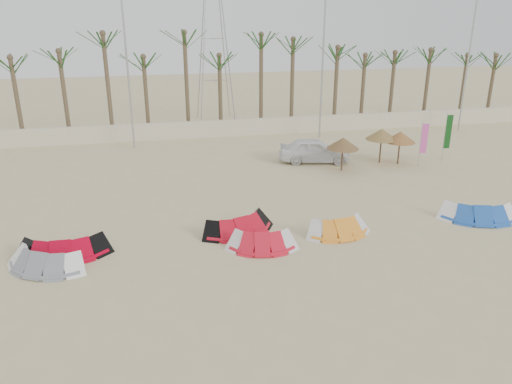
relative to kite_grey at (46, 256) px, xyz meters
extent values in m
plane|color=beige|center=(9.13, -2.97, -0.42)|extent=(120.00, 120.00, 0.00)
cube|color=beige|center=(9.13, 19.03, 0.23)|extent=(60.00, 0.30, 1.30)
cylinder|color=brown|center=(-4.87, 20.53, 2.83)|extent=(0.32, 0.32, 6.50)
ellipsoid|color=#194719|center=(-4.87, 20.53, 6.08)|extent=(4.00, 4.00, 2.40)
cylinder|color=brown|center=(5.13, 20.53, 2.83)|extent=(0.32, 0.32, 6.50)
ellipsoid|color=#194719|center=(5.13, 20.53, 6.08)|extent=(4.00, 4.00, 2.40)
cylinder|color=brown|center=(15.13, 20.53, 2.83)|extent=(0.32, 0.32, 6.50)
ellipsoid|color=#194719|center=(15.13, 20.53, 6.08)|extent=(4.00, 4.00, 2.40)
cylinder|color=brown|center=(25.13, 20.53, 2.83)|extent=(0.32, 0.32, 6.50)
ellipsoid|color=#194719|center=(25.13, 20.53, 6.08)|extent=(4.00, 4.00, 2.40)
cylinder|color=brown|center=(33.13, 20.53, 2.83)|extent=(0.32, 0.32, 6.50)
ellipsoid|color=#194719|center=(33.13, 20.53, 6.08)|extent=(4.00, 4.00, 2.40)
cylinder|color=#A5A8AD|center=(3.13, 17.03, 5.08)|extent=(0.14, 0.14, 11.00)
cylinder|color=#A5A8AD|center=(17.13, 17.03, 5.08)|extent=(0.14, 0.14, 11.00)
cylinder|color=#A5A8AD|center=(29.13, 17.03, 5.08)|extent=(0.14, 0.14, 11.00)
cylinder|color=gray|center=(0.00, -0.31, -0.32)|extent=(2.77, 1.53, 0.20)
cube|color=white|center=(-1.35, -0.21, -0.17)|extent=(1.03, 1.25, 0.40)
cube|color=white|center=(1.35, -0.21, -0.17)|extent=(1.03, 1.25, 0.40)
cylinder|color=#BA001A|center=(0.54, 0.73, -0.32)|extent=(3.44, 0.30, 0.20)
cube|color=black|center=(-1.01, 0.83, -0.17)|extent=(0.63, 1.12, 0.40)
cube|color=black|center=(2.09, 0.83, -0.17)|extent=(0.63, 1.12, 0.40)
cylinder|color=red|center=(7.99, 1.43, -0.32)|extent=(3.00, 1.20, 0.20)
cube|color=black|center=(6.60, 1.53, -0.17)|extent=(0.93, 1.24, 0.40)
cube|color=black|center=(9.39, 1.53, -0.17)|extent=(0.93, 1.24, 0.40)
cylinder|color=red|center=(8.66, -0.42, -0.32)|extent=(2.60, 0.68, 0.20)
cube|color=silver|center=(7.49, -0.32, -0.17)|extent=(0.79, 1.19, 0.40)
cube|color=silver|center=(9.83, -0.32, -0.17)|extent=(0.79, 1.19, 0.40)
cylinder|color=orange|center=(12.35, 0.24, -0.32)|extent=(2.63, 0.49, 0.20)
cube|color=silver|center=(11.17, 0.34, -0.17)|extent=(0.72, 1.16, 0.40)
cube|color=silver|center=(13.53, 0.34, -0.17)|extent=(0.72, 1.16, 0.40)
cylinder|color=#1F54B2|center=(19.53, 0.46, -0.32)|extent=(3.27, 1.21, 0.20)
cube|color=white|center=(18.02, 0.56, -0.17)|extent=(0.91, 1.23, 0.40)
cube|color=white|center=(21.05, 0.56, -0.17)|extent=(0.91, 1.23, 0.40)
cylinder|color=#4C331E|center=(15.86, 9.03, 0.59)|extent=(0.10, 0.10, 2.01)
cone|color=brown|center=(15.86, 9.03, 1.34)|extent=(2.01, 2.01, 0.70)
cylinder|color=#4C331E|center=(19.95, 9.59, 0.61)|extent=(0.10, 0.10, 2.05)
cone|color=#A56A38|center=(19.95, 9.59, 1.38)|extent=(1.94, 1.94, 0.70)
cylinder|color=#4C331E|center=(18.90, 10.07, 0.66)|extent=(0.10, 0.10, 2.16)
cone|color=olive|center=(18.90, 10.07, 1.50)|extent=(2.05, 2.05, 0.70)
cylinder|color=#A5A8AD|center=(20.97, 8.82, 1.05)|extent=(0.04, 0.04, 2.93)
cube|color=#DA4CAC|center=(21.19, 8.82, 1.40)|extent=(0.42, 0.07, 1.91)
cylinder|color=#A5A8AD|center=(22.80, 9.13, 1.26)|extent=(0.04, 0.04, 3.36)
cube|color=#104616|center=(23.02, 9.13, 1.66)|extent=(0.42, 0.05, 2.18)
imported|color=white|center=(14.76, 11.16, 0.36)|extent=(4.87, 2.78, 1.56)
camera|label=1|loc=(4.49, -18.83, 9.33)|focal=35.00mm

